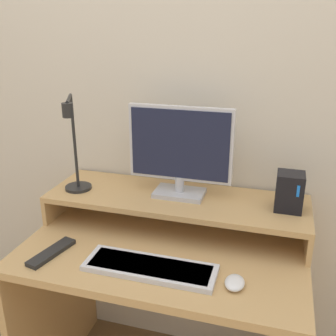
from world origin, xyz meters
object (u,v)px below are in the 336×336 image
monitor (180,150)px  router_dock (289,192)px  remote_control (52,252)px  keyboard (150,267)px  mouse (235,283)px  desk_lamp (75,154)px

monitor → router_dock: size_ratio=2.85×
monitor → remote_control: size_ratio=2.00×
monitor → keyboard: monitor is taller
mouse → monitor: bearing=127.6°
router_dock → mouse: 0.41m
keyboard → mouse: (0.28, -0.01, 0.00)m
desk_lamp → remote_control: size_ratio=1.94×
keyboard → mouse: bearing=-1.6°
monitor → keyboard: size_ratio=0.92×
router_dock → keyboard: router_dock is taller
desk_lamp → mouse: 0.77m
monitor → remote_control: monitor is taller
router_dock → desk_lamp: bearing=-173.8°
router_dock → remote_control: size_ratio=0.70×
desk_lamp → router_dock: bearing=6.2°
keyboard → monitor: bearing=88.4°
desk_lamp → router_dock: 0.82m
desk_lamp → keyboard: bearing=-32.2°
router_dock → remote_control: 0.88m
desk_lamp → router_dock: size_ratio=2.77×
keyboard → remote_control: size_ratio=2.18×
router_dock → remote_control: router_dock is taller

